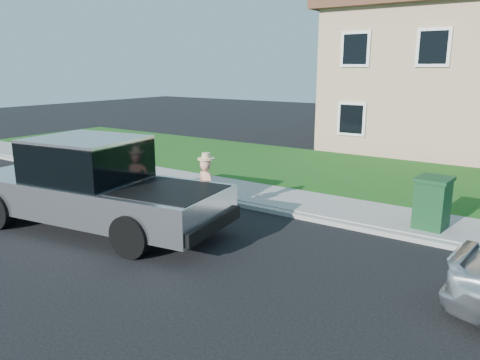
# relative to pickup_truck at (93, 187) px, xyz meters

# --- Properties ---
(ground) EXTENTS (80.00, 80.00, 0.00)m
(ground) POSITION_rel_pickup_truck_xyz_m (3.49, 0.59, -1.03)
(ground) COLOR black
(ground) RESTS_ON ground
(curb) EXTENTS (40.00, 0.20, 0.12)m
(curb) POSITION_rel_pickup_truck_xyz_m (4.49, 3.49, -0.97)
(curb) COLOR gray
(curb) RESTS_ON ground
(sidewalk) EXTENTS (40.00, 2.00, 0.15)m
(sidewalk) POSITION_rel_pickup_truck_xyz_m (4.49, 4.59, -0.96)
(sidewalk) COLOR gray
(sidewalk) RESTS_ON ground
(lawn) EXTENTS (40.00, 7.00, 0.10)m
(lawn) POSITION_rel_pickup_truck_xyz_m (4.49, 9.09, -0.98)
(lawn) COLOR #164F16
(lawn) RESTS_ON ground
(house) EXTENTS (14.00, 11.30, 6.85)m
(house) POSITION_rel_pickup_truck_xyz_m (4.81, 16.98, 2.13)
(house) COLOR tan
(house) RESTS_ON ground
(pickup_truck) EXTENTS (7.00, 3.22, 2.22)m
(pickup_truck) POSITION_rel_pickup_truck_xyz_m (0.00, 0.00, 0.00)
(pickup_truck) COLOR black
(pickup_truck) RESTS_ON ground
(woman) EXTENTS (0.67, 0.53, 1.76)m
(woman) POSITION_rel_pickup_truck_xyz_m (1.89, 1.99, -0.20)
(woman) COLOR #E0947B
(woman) RESTS_ON ground
(trash_bin) EXTENTS (0.79, 0.89, 1.21)m
(trash_bin) POSITION_rel_pickup_truck_xyz_m (6.83, 4.28, -0.27)
(trash_bin) COLOR #0F3A1B
(trash_bin) RESTS_ON sidewalk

